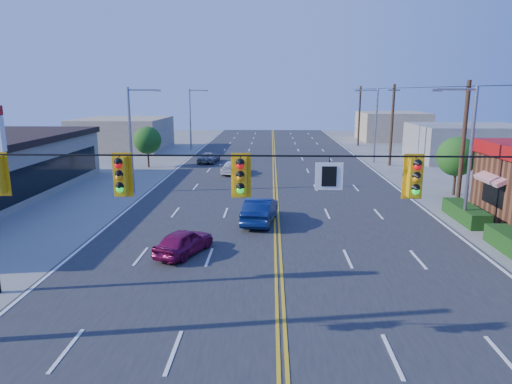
{
  "coord_description": "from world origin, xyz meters",
  "views": [
    {
      "loc": [
        -0.38,
        -12.19,
        7.7
      ],
      "look_at": [
        -1.19,
        12.61,
        2.2
      ],
      "focal_mm": 32.0,
      "sensor_mm": 36.0,
      "label": 1
    }
  ],
  "objects_px": {
    "car_magenta": "(184,243)",
    "car_blue": "(260,211)",
    "signal_span": "(280,196)",
    "car_silver": "(209,158)",
    "car_white": "(233,168)"
  },
  "relations": [
    {
      "from": "car_silver",
      "to": "car_magenta",
      "type": "bearing_deg",
      "value": 101.89
    },
    {
      "from": "car_magenta",
      "to": "car_blue",
      "type": "relative_size",
      "value": 0.79
    },
    {
      "from": "car_magenta",
      "to": "car_white",
      "type": "bearing_deg",
      "value": -68.64
    },
    {
      "from": "car_silver",
      "to": "car_blue",
      "type": "bearing_deg",
      "value": 111.51
    },
    {
      "from": "car_magenta",
      "to": "car_silver",
      "type": "height_order",
      "value": "car_magenta"
    },
    {
      "from": "car_magenta",
      "to": "car_silver",
      "type": "xyz_separation_m",
      "value": [
        -2.63,
        28.64,
        -0.06
      ]
    },
    {
      "from": "car_magenta",
      "to": "car_white",
      "type": "relative_size",
      "value": 0.87
    },
    {
      "from": "signal_span",
      "to": "car_white",
      "type": "distance_m",
      "value": 30.84
    },
    {
      "from": "car_magenta",
      "to": "car_silver",
      "type": "distance_m",
      "value": 28.76
    },
    {
      "from": "signal_span",
      "to": "car_silver",
      "type": "xyz_separation_m",
      "value": [
        -7.02,
        37.06,
        -4.33
      ]
    },
    {
      "from": "car_blue",
      "to": "car_magenta",
      "type": "bearing_deg",
      "value": 65.2
    },
    {
      "from": "car_blue",
      "to": "car_white",
      "type": "height_order",
      "value": "car_blue"
    },
    {
      "from": "car_magenta",
      "to": "car_blue",
      "type": "height_order",
      "value": "car_blue"
    },
    {
      "from": "car_white",
      "to": "car_silver",
      "type": "xyz_separation_m",
      "value": [
        -3.22,
        6.76,
        -0.04
      ]
    },
    {
      "from": "car_white",
      "to": "car_blue",
      "type": "bearing_deg",
      "value": 110.35
    }
  ]
}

